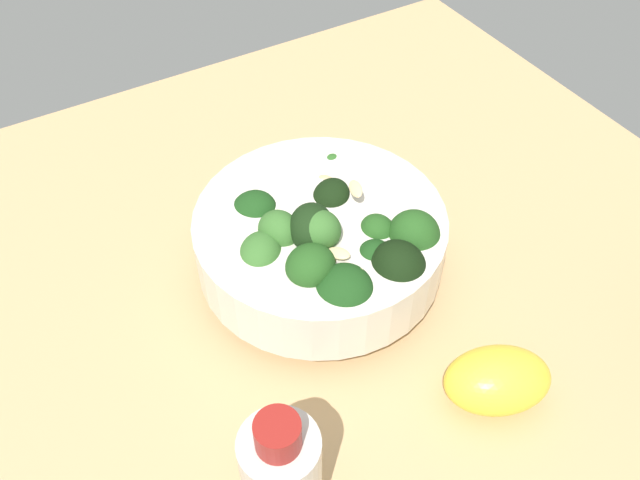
% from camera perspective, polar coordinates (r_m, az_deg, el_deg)
% --- Properties ---
extents(ground_plane, '(0.67, 0.67, 0.04)m').
position_cam_1_polar(ground_plane, '(0.62, 3.36, -1.41)').
color(ground_plane, tan).
extents(bowl_of_broccoli, '(0.20, 0.20, 0.10)m').
position_cam_1_polar(bowl_of_broccoli, '(0.55, 0.26, -0.00)').
color(bowl_of_broccoli, silver).
rests_on(bowl_of_broccoli, ground_plane).
extents(lemon_wedge, '(0.09, 0.08, 0.04)m').
position_cam_1_polar(lemon_wedge, '(0.51, 14.90, -11.26)').
color(lemon_wedge, yellow).
rests_on(lemon_wedge, ground_plane).
extents(bottle_short, '(0.05, 0.05, 0.11)m').
position_cam_1_polar(bottle_short, '(0.43, -3.26, -19.20)').
color(bottle_short, beige).
rests_on(bottle_short, ground_plane).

